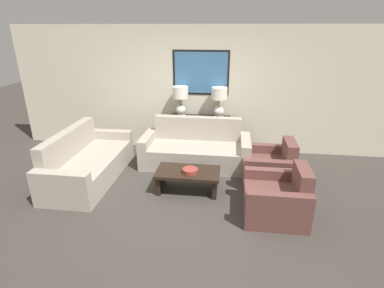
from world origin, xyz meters
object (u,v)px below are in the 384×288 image
at_px(table_lamp_right, 219,99).
at_px(armchair_near_camera, 277,199).
at_px(armchair_near_back_wall, 269,168).
at_px(table_lamp_left, 180,98).
at_px(console_table, 199,134).
at_px(coffee_table, 188,176).
at_px(couch_by_back_wall, 196,150).
at_px(couch_by_side, 87,163).
at_px(decorative_bowl, 190,171).

relative_size(table_lamp_right, armchair_near_camera, 0.73).
bearing_deg(armchair_near_back_wall, armchair_near_camera, -90.00).
relative_size(table_lamp_left, armchair_near_camera, 0.73).
distance_m(console_table, table_lamp_left, 0.90).
xyz_separation_m(console_table, coffee_table, (-0.00, -1.74, -0.13)).
height_order(couch_by_back_wall, armchair_near_camera, couch_by_back_wall).
relative_size(table_lamp_left, armchair_near_back_wall, 0.73).
relative_size(console_table, couch_by_back_wall, 0.62).
distance_m(table_lamp_left, table_lamp_right, 0.81).
distance_m(couch_by_side, decorative_bowl, 1.94).
relative_size(table_lamp_right, armchair_near_back_wall, 0.73).
height_order(console_table, armchair_near_camera, console_table).
xyz_separation_m(table_lamp_left, armchair_near_camera, (1.79, -2.26, -0.93)).
bearing_deg(table_lamp_left, table_lamp_right, 0.00).
relative_size(couch_by_side, decorative_bowl, 8.37).
bearing_deg(decorative_bowl, table_lamp_right, 78.61).
relative_size(table_lamp_left, couch_by_back_wall, 0.30).
xyz_separation_m(table_lamp_left, armchair_near_back_wall, (1.79, -1.21, -0.93)).
height_order(couch_by_side, armchair_near_camera, couch_by_side).
bearing_deg(couch_by_back_wall, couch_by_side, -155.14).
relative_size(coffee_table, decorative_bowl, 4.14).
relative_size(table_lamp_left, table_lamp_right, 1.00).
relative_size(couch_by_side, armchair_near_back_wall, 2.43).
xyz_separation_m(couch_by_side, coffee_table, (1.87, -0.24, -0.02)).
bearing_deg(armchair_near_back_wall, table_lamp_right, 128.73).
xyz_separation_m(armchair_near_back_wall, armchair_near_camera, (0.00, -1.05, 0.00)).
distance_m(table_lamp_right, coffee_table, 2.01).
relative_size(console_table, table_lamp_left, 2.07).
xyz_separation_m(coffee_table, decorative_bowl, (0.05, -0.06, 0.14)).
bearing_deg(console_table, armchair_near_camera, -58.60).
bearing_deg(decorative_bowl, console_table, 91.43).
xyz_separation_m(console_table, table_lamp_right, (0.41, 0.00, 0.80)).
bearing_deg(couch_by_back_wall, coffee_table, -90.24).
xyz_separation_m(console_table, couch_by_side, (-1.87, -1.50, -0.11)).
relative_size(couch_by_back_wall, decorative_bowl, 8.37).
xyz_separation_m(table_lamp_left, couch_by_side, (-1.47, -1.50, -0.91)).
height_order(couch_by_back_wall, coffee_table, couch_by_back_wall).
bearing_deg(couch_by_side, coffee_table, -7.29).
xyz_separation_m(console_table, table_lamp_left, (-0.41, 0.00, 0.80)).
bearing_deg(couch_by_side, decorative_bowl, -8.75).
distance_m(table_lamp_right, armchair_near_back_wall, 1.81).
relative_size(table_lamp_right, decorative_bowl, 2.51).
distance_m(coffee_table, armchair_near_back_wall, 1.48).
xyz_separation_m(table_lamp_right, decorative_bowl, (-0.36, -1.79, -0.79)).
bearing_deg(armchair_near_camera, coffee_table, 159.30).
bearing_deg(armchair_near_back_wall, coffee_table, -159.30).
bearing_deg(couch_by_back_wall, armchair_near_camera, -49.74).
bearing_deg(console_table, decorative_bowl, -88.57).
bearing_deg(coffee_table, couch_by_back_wall, 89.76).
bearing_deg(table_lamp_right, console_table, 180.00).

